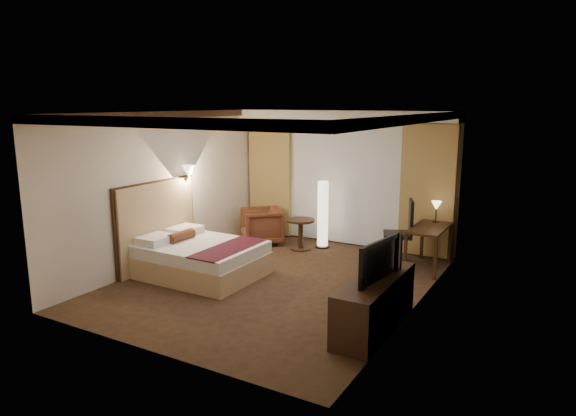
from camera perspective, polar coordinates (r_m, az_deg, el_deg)
The scene contains 21 objects.
floor at distance 8.39m, azimuth -1.37°, elevation -8.20°, with size 4.50×5.50×0.01m, color #312113.
ceiling at distance 7.89m, azimuth -1.46°, elevation 10.57°, with size 4.50×5.50×0.01m, color white.
back_wall at distance 10.45m, azimuth 6.41°, elevation 3.33°, with size 4.50×0.02×2.70m, color beige.
left_wall at distance 9.38m, azimuth -13.27°, elevation 2.14°, with size 0.02×5.50×2.70m, color beige.
right_wall at distance 7.16m, azimuth 14.20°, elevation -0.79°, with size 0.02×5.50×2.70m, color beige.
crown_molding at distance 7.90m, azimuth -1.46°, elevation 10.13°, with size 4.50×5.50×0.12m, color black, non-canonical shape.
soffit at distance 10.12m, azimuth 6.00°, elevation 10.18°, with size 4.50×0.50×0.20m, color white.
curtain_sheer at distance 10.39m, azimuth 6.22°, elevation 2.73°, with size 2.48×0.04×2.45m, color silver.
curtain_left_drape at distance 11.12m, azimuth -1.96°, elevation 3.37°, with size 1.00×0.14×2.45m, color #A07F49.
curtain_right_drape at distance 9.79m, azimuth 15.23°, elevation 1.84°, with size 1.00×0.14×2.45m, color #A07F49.
wall_sconce at distance 9.53m, azimuth -11.00°, elevation 4.03°, with size 0.24×0.24×0.24m, color white, non-canonical shape.
bed at distance 8.72m, azimuth -9.57°, elevation -5.65°, with size 1.90×1.48×0.56m, color white, non-canonical shape.
headboard at distance 9.22m, azimuth -14.30°, elevation -1.87°, with size 0.12×1.78×1.50m, color tan, non-canonical shape.
armchair at distance 10.53m, azimuth -2.97°, elevation -1.81°, with size 0.78×0.73×0.80m, color #532219.
side_table at distance 10.10m, azimuth 1.43°, elevation -2.95°, with size 0.55×0.55×0.61m, color black, non-canonical shape.
floor_lamp at distance 10.18m, azimuth 3.89°, elevation -0.70°, with size 0.28×0.28×1.35m, color white, non-canonical shape.
desk at distance 9.25m, azimuth 15.32°, elevation -4.29°, with size 0.55×1.13×0.75m, color black, non-canonical shape.
desk_lamp at distance 9.51m, azimuth 16.12°, elevation -0.51°, with size 0.18×0.18×0.34m, color #FFD899, non-canonical shape.
office_chair at distance 9.29m, azimuth 12.07°, elevation -2.66°, with size 0.57×0.57×1.19m, color black, non-canonical shape.
dresser at distance 6.72m, azimuth 9.61°, elevation -10.43°, with size 0.50×1.75×0.68m, color black, non-canonical shape.
television at distance 6.52m, azimuth 9.55°, elevation -5.18°, with size 1.04×0.60×0.14m, color black.
Camera 1 is at (4.09, -6.75, 2.85)m, focal length 32.00 mm.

